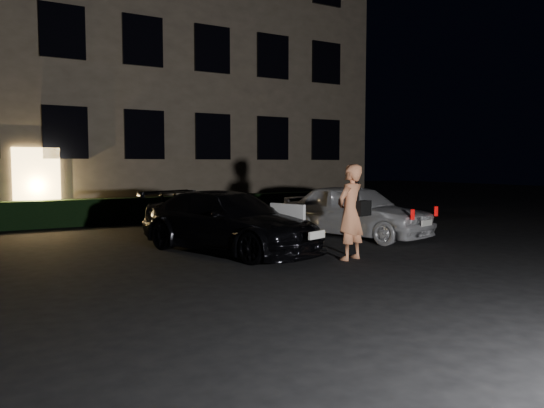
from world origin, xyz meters
TOP-DOWN VIEW (x-y plane):
  - ground at (0.00, 0.00)m, footprint 80.00×80.00m
  - building at (-0.00, 14.99)m, footprint 20.00×8.11m
  - hedge at (0.00, 10.50)m, footprint 15.00×0.70m
  - sedan at (-0.41, 3.46)m, footprint 3.32×5.07m
  - hatch at (3.56, 3.85)m, footprint 2.83×4.57m
  - man at (1.31, 1.27)m, footprint 0.91×0.66m

SIDE VIEW (x-z plane):
  - ground at x=0.00m, z-range 0.00..0.00m
  - hedge at x=0.00m, z-range 0.00..0.85m
  - sedan at x=-0.41m, z-range 0.00..1.37m
  - hatch at x=3.56m, z-range 0.00..1.45m
  - man at x=1.31m, z-range 0.00..1.98m
  - building at x=0.00m, z-range 0.00..12.00m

